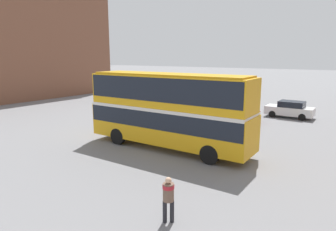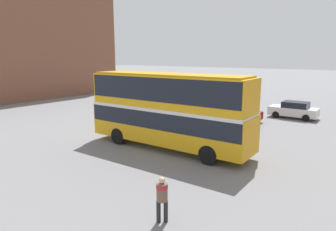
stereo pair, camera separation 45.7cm
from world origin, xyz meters
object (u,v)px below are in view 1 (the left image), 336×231
at_px(double_decker_bus, 168,106).
at_px(parked_car_kerb_near, 232,112).
at_px(pedestrian_foreground, 168,195).
at_px(parked_car_kerb_far, 290,109).

xyz_separation_m(double_decker_bus, parked_car_kerb_near, (0.01, 9.99, -1.91)).
relative_size(pedestrian_foreground, parked_car_kerb_far, 0.39).
height_order(pedestrian_foreground, parked_car_kerb_far, pedestrian_foreground).
bearing_deg(parked_car_kerb_near, parked_car_kerb_far, -129.79).
xyz_separation_m(parked_car_kerb_near, parked_car_kerb_far, (3.90, 4.22, 0.04)).
xyz_separation_m(pedestrian_foreground, parked_car_kerb_far, (-0.90, 21.12, -0.23)).
distance_m(pedestrian_foreground, parked_car_kerb_far, 21.14).
bearing_deg(parked_car_kerb_far, pedestrian_foreground, 92.46).
bearing_deg(double_decker_bus, parked_car_kerb_near, 89.04).
relative_size(double_decker_bus, pedestrian_foreground, 6.43).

